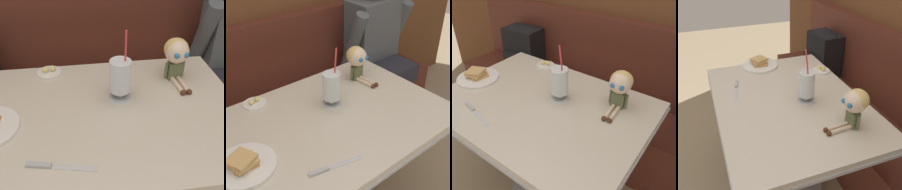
{
  "view_description": "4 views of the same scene",
  "coord_description": "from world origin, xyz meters",
  "views": [
    {
      "loc": [
        -0.12,
        -0.7,
        1.46
      ],
      "look_at": [
        0.01,
        0.18,
        0.82
      ],
      "focal_mm": 45.1,
      "sensor_mm": 36.0,
      "label": 1
    },
    {
      "loc": [
        -0.72,
        -0.73,
        1.61
      ],
      "look_at": [
        0.06,
        0.23,
        0.81
      ],
      "focal_mm": 47.63,
      "sensor_mm": 36.0,
      "label": 2
    },
    {
      "loc": [
        0.71,
        -0.58,
        1.49
      ],
      "look_at": [
        0.11,
        0.24,
        0.8
      ],
      "focal_mm": 38.9,
      "sensor_mm": 36.0,
      "label": 3
    },
    {
      "loc": [
        1.14,
        -0.23,
        1.52
      ],
      "look_at": [
        0.04,
        0.18,
        0.79
      ],
      "focal_mm": 40.41,
      "sensor_mm": 36.0,
      "label": 4
    }
  ],
  "objects": [
    {
      "name": "diner_table",
      "position": [
        0.0,
        0.18,
        0.54
      ],
      "size": [
        1.11,
        0.81,
        0.74
      ],
      "color": "beige",
      "rests_on": "ground"
    },
    {
      "name": "backpack",
      "position": [
        -0.73,
        0.78,
        0.66
      ],
      "size": [
        0.32,
        0.27,
        0.41
      ],
      "color": "black",
      "rests_on": "booth_bench"
    },
    {
      "name": "seated_doll",
      "position": [
        0.33,
        0.39,
        0.87
      ],
      "size": [
        0.12,
        0.22,
        0.2
      ],
      "color": "#5B6642",
      "rests_on": "diner_table"
    },
    {
      "name": "toast_plate",
      "position": [
        -0.48,
        0.14,
        0.76
      ],
      "size": [
        0.25,
        0.25,
        0.06
      ],
      "color": "white",
      "rests_on": "diner_table"
    },
    {
      "name": "butter_knife",
      "position": [
        -0.24,
        -0.07,
        0.74
      ],
      "size": [
        0.23,
        0.07,
        0.01
      ],
      "color": "silver",
      "rests_on": "diner_table"
    },
    {
      "name": "booth_bench",
      "position": [
        0.0,
        0.81,
        0.33
      ],
      "size": [
        2.6,
        0.48,
        1.0
      ],
      "color": "#512319",
      "rests_on": "ground"
    },
    {
      "name": "butter_saucer",
      "position": [
        -0.26,
        0.52,
        0.75
      ],
      "size": [
        0.12,
        0.12,
        0.04
      ],
      "color": "white",
      "rests_on": "diner_table"
    },
    {
      "name": "milkshake_glass",
      "position": [
        0.05,
        0.27,
        0.84
      ],
      "size": [
        0.1,
        0.1,
        0.32
      ],
      "color": "silver",
      "rests_on": "diner_table"
    }
  ]
}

